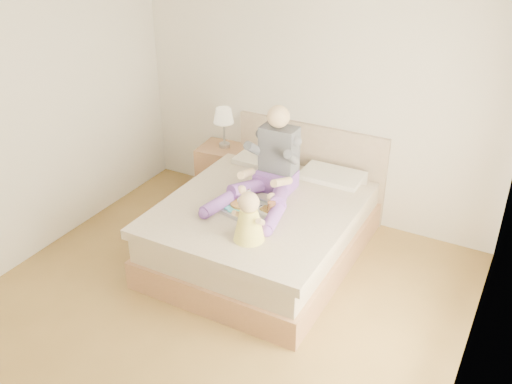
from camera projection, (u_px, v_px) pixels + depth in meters
The scene contains 7 objects.
room at pixel (210, 155), 4.11m from camera, with size 4.02×4.22×2.71m.
bed at pixel (268, 224), 5.54m from camera, with size 1.70×2.18×1.00m.
nightstand at pixel (223, 171), 6.58m from camera, with size 0.54×0.49×0.60m.
lamp at pixel (224, 118), 6.28m from camera, with size 0.22×0.22×0.46m.
adult at pixel (270, 170), 5.35m from camera, with size 0.74×1.03×0.87m.
tray at pixel (250, 208), 5.17m from camera, with size 0.58×0.49×0.15m.
baby at pixel (250, 220), 4.70m from camera, with size 0.29×0.40×0.44m.
Camera 1 is at (2.15, -3.11, 3.25)m, focal length 40.00 mm.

